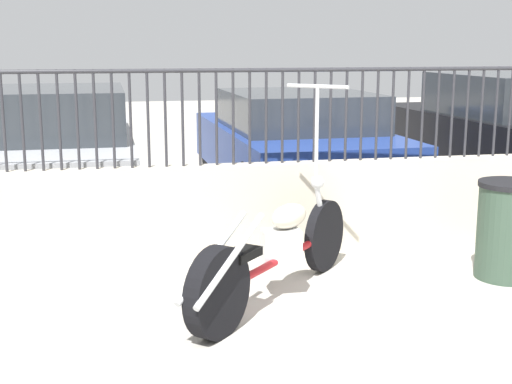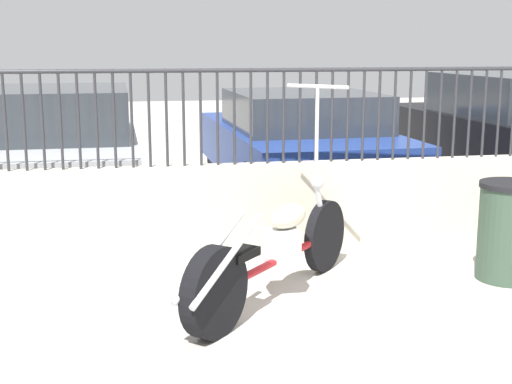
% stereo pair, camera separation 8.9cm
% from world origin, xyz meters
% --- Properties ---
extents(ground_plane, '(40.00, 40.00, 0.00)m').
position_xyz_m(ground_plane, '(0.00, 0.00, 0.00)').
color(ground_plane, '#ADA89E').
extents(low_wall, '(9.46, 0.18, 0.82)m').
position_xyz_m(low_wall, '(0.00, 2.55, 0.41)').
color(low_wall, beige).
rests_on(low_wall, ground_plane).
extents(fence_railing, '(9.46, 0.04, 0.83)m').
position_xyz_m(fence_railing, '(-0.00, 2.55, 1.35)').
color(fence_railing, '#2D2D33').
rests_on(fence_railing, low_wall).
extents(motorcycle_red, '(1.59, 1.76, 1.56)m').
position_xyz_m(motorcycle_red, '(-1.11, 1.29, 0.38)').
color(motorcycle_red, black).
rests_on(motorcycle_red, ground_plane).
extents(trash_bin, '(0.51, 0.51, 0.79)m').
position_xyz_m(trash_bin, '(0.89, 1.50, 0.40)').
color(trash_bin, '#334738').
rests_on(trash_bin, ground_plane).
extents(car_silver, '(1.79, 4.15, 1.37)m').
position_xyz_m(car_silver, '(-2.85, 4.90, 0.69)').
color(car_silver, black).
rests_on(car_silver, ground_plane).
extents(car_blue, '(1.97, 4.16, 1.29)m').
position_xyz_m(car_blue, '(0.02, 5.02, 0.66)').
color(car_blue, black).
rests_on(car_blue, ground_plane).
extents(car_black, '(1.97, 4.26, 1.47)m').
position_xyz_m(car_black, '(2.92, 5.15, 0.73)').
color(car_black, black).
rests_on(car_black, ground_plane).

